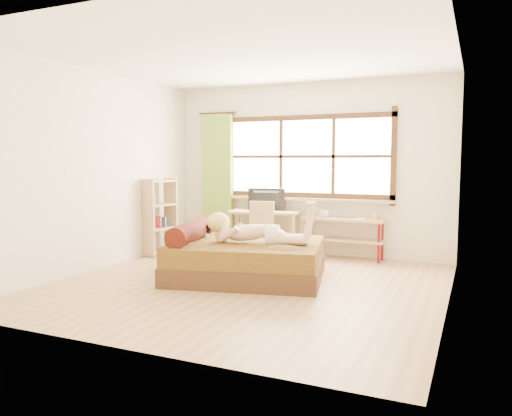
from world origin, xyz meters
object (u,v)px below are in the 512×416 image
at_px(bed, 244,258).
at_px(pipe_shelf, 344,229).
at_px(desk, 264,216).
at_px(kitten, 202,229).
at_px(chair, 260,227).
at_px(bookshelf, 160,216).
at_px(woman, 256,221).

relative_size(bed, pipe_shelf, 1.73).
bearing_deg(bed, desk, 91.22).
distance_m(desk, pipe_shelf, 1.28).
relative_size(kitten, chair, 0.32).
relative_size(desk, bookshelf, 0.97).
xyz_separation_m(chair, bookshelf, (-1.56, -0.39, 0.13)).
height_order(desk, bookshelf, bookshelf).
xyz_separation_m(desk, chair, (0.09, -0.37, -0.12)).
distance_m(woman, desk, 1.80).
bearing_deg(kitten, chair, 60.33).
distance_m(chair, bookshelf, 1.61).
xyz_separation_m(bed, kitten, (-0.67, 0.11, 0.33)).
distance_m(bed, woman, 0.53).
height_order(kitten, pipe_shelf, pipe_shelf).
xyz_separation_m(woman, kitten, (-0.87, 0.15, -0.17)).
height_order(bed, chair, chair).
bearing_deg(woman, chair, 98.73).
height_order(chair, pipe_shelf, chair).
bearing_deg(bed, pipe_shelf, 51.29).
distance_m(kitten, pipe_shelf, 2.25).
bearing_deg(desk, woman, -78.31).
bearing_deg(desk, bed, -84.07).
height_order(woman, bookshelf, bookshelf).
relative_size(woman, kitten, 4.67).
height_order(bed, bookshelf, bookshelf).
height_order(woman, chair, woman).
height_order(woman, pipe_shelf, woman).
xyz_separation_m(bed, desk, (-0.41, 1.64, 0.35)).
distance_m(woman, bookshelf, 2.28).
bearing_deg(pipe_shelf, desk, -172.40).
bearing_deg(kitten, bed, -22.19).
distance_m(kitten, chair, 1.22).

